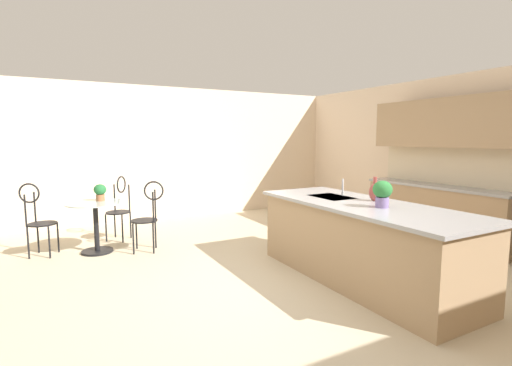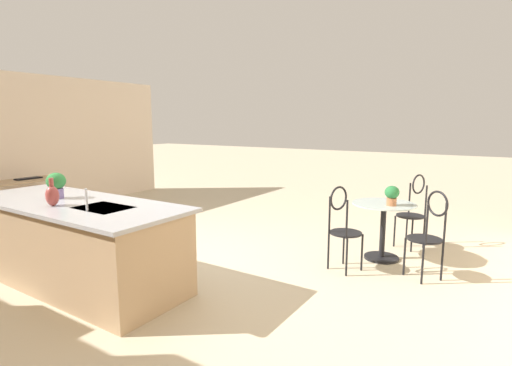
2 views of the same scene
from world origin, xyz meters
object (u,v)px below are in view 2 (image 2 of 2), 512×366
(potted_plant_counter_near, at_px, (56,184))
(keyboard, at_px, (28,178))
(chair_by_island, at_px, (429,231))
(vase_on_counter, at_px, (52,195))
(chair_near_window, at_px, (413,208))
(chair_toward_desk, at_px, (343,224))
(writing_desk, at_px, (25,193))
(potted_plant_on_table, at_px, (392,194))
(bistro_table, at_px, (383,225))

(potted_plant_counter_near, bearing_deg, keyboard, -22.01)
(chair_by_island, xyz_separation_m, vase_on_counter, (3.22, 2.42, 0.46))
(chair_near_window, bearing_deg, keyboard, 18.41)
(chair_toward_desk, bearing_deg, writing_desk, 7.59)
(chair_near_window, height_order, potted_plant_counter_near, potted_plant_counter_near)
(keyboard, xyz_separation_m, vase_on_counter, (-3.42, 1.49, 0.28))
(potted_plant_on_table, bearing_deg, keyboard, 11.59)
(bistro_table, xyz_separation_m, keyboard, (6.03, 1.35, 0.31))
(chair_by_island, bearing_deg, chair_near_window, -71.37)
(chair_near_window, xyz_separation_m, vase_on_counter, (2.83, 3.57, 0.46))
(chair_toward_desk, height_order, potted_plant_counter_near, potted_plant_counter_near)
(bistro_table, height_order, chair_by_island, chair_by_island)
(chair_toward_desk, bearing_deg, bistro_table, -113.10)
(chair_toward_desk, bearing_deg, potted_plant_counter_near, 35.50)
(writing_desk, height_order, keyboard, keyboard)
(potted_plant_on_table, distance_m, potted_plant_counter_near, 3.96)
(potted_plant_counter_near, relative_size, vase_on_counter, 1.01)
(chair_by_island, distance_m, keyboard, 6.71)
(potted_plant_counter_near, bearing_deg, bistro_table, -138.84)
(chair_by_island, relative_size, writing_desk, 0.87)
(keyboard, height_order, potted_plant_on_table, potted_plant_on_table)
(potted_plant_on_table, xyz_separation_m, vase_on_counter, (2.72, 2.75, 0.15))
(chair_by_island, relative_size, potted_plant_on_table, 4.18)
(bistro_table, height_order, chair_toward_desk, chair_toward_desk)
(chair_toward_desk, distance_m, writing_desk, 5.77)
(bistro_table, bearing_deg, chair_toward_desk, 66.90)
(chair_toward_desk, xyz_separation_m, writing_desk, (5.72, 0.76, -0.06))
(bistro_table, xyz_separation_m, chair_by_island, (-0.61, 0.42, 0.13))
(bistro_table, xyz_separation_m, writing_desk, (6.01, 1.45, 0.06))
(writing_desk, height_order, potted_plant_counter_near, potted_plant_counter_near)
(vase_on_counter, bearing_deg, potted_plant_on_table, -134.67)
(potted_plant_counter_near, bearing_deg, chair_near_window, -133.75)
(bistro_table, bearing_deg, potted_plant_counter_near, 41.16)
(potted_plant_counter_near, xyz_separation_m, vase_on_counter, (-0.35, 0.25, -0.06))
(chair_near_window, height_order, keyboard, chair_near_window)
(potted_plant_counter_near, bearing_deg, chair_by_island, -148.75)
(chair_by_island, xyz_separation_m, potted_plant_counter_near, (3.57, 2.17, 0.51))
(potted_plant_on_table, relative_size, potted_plant_counter_near, 0.86)
(bistro_table, distance_m, potted_plant_on_table, 0.46)
(chair_near_window, xyz_separation_m, chair_toward_desk, (0.51, 1.42, 0.00))
(potted_plant_on_table, bearing_deg, vase_on_counter, 45.33)
(potted_plant_on_table, relative_size, vase_on_counter, 0.87)
(chair_near_window, height_order, chair_by_island, same)
(potted_plant_on_table, height_order, vase_on_counter, vase_on_counter)
(chair_near_window, relative_size, writing_desk, 0.87)
(chair_near_window, xyz_separation_m, chair_by_island, (-0.39, 1.16, 0.00))
(bistro_table, relative_size, chair_near_window, 0.77)
(chair_by_island, bearing_deg, writing_desk, 8.80)
(writing_desk, relative_size, vase_on_counter, 4.17)
(chair_by_island, bearing_deg, chair_toward_desk, 16.24)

